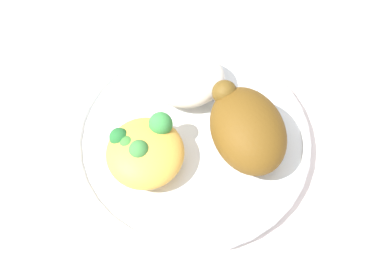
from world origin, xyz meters
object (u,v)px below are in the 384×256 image
object	(u,v)px
roasted_chicken	(247,128)
mac_cheese_with_broccoli	(145,150)
plate	(192,136)
rice_pile	(188,79)

from	to	relation	value
roasted_chicken	mac_cheese_with_broccoli	distance (m)	0.12
plate	mac_cheese_with_broccoli	size ratio (longest dim) A/B	3.19
rice_pile	plate	bearing A→B (deg)	168.65
plate	mac_cheese_with_broccoli	distance (m)	0.07
rice_pile	mac_cheese_with_broccoli	world-z (taller)	mac_cheese_with_broccoli
mac_cheese_with_broccoli	roasted_chicken	bearing A→B (deg)	-95.81
roasted_chicken	mac_cheese_with_broccoli	world-z (taller)	roasted_chicken
roasted_chicken	rice_pile	size ratio (longest dim) A/B	1.26
mac_cheese_with_broccoli	plate	bearing A→B (deg)	-72.44
plate	mac_cheese_with_broccoli	xyz separation A→B (m)	(-0.02, 0.06, 0.03)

